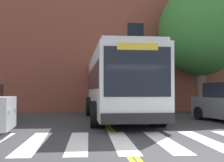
{
  "coord_description": "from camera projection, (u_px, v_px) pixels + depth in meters",
  "views": [
    {
      "loc": [
        -2.5,
        -6.75,
        1.48
      ],
      "look_at": [
        -0.87,
        7.77,
        1.91
      ],
      "focal_mm": 50.0,
      "sensor_mm": 36.0,
      "label": 1
    }
  ],
  "objects": [
    {
      "name": "ground_plane",
      "position": [
        190.0,
        156.0,
        6.94
      ],
      "size": [
        120.0,
        120.0,
        0.0
      ],
      "primitive_type": "plane",
      "color": "#38383A"
    },
    {
      "name": "crosswalk",
      "position": [
        164.0,
        141.0,
        9.01
      ],
      "size": [
        10.6,
        4.39,
        0.01
      ],
      "color": "white",
      "rests_on": "ground"
    },
    {
      "name": "lane_line_yellow_inner",
      "position": [
        93.0,
        110.0,
        22.77
      ],
      "size": [
        0.12,
        36.0,
        0.01
      ],
      "primitive_type": "cube",
      "color": "gold",
      "rests_on": "ground"
    },
    {
      "name": "lane_line_yellow_outer",
      "position": [
        95.0,
        110.0,
        22.79
      ],
      "size": [
        0.12,
        36.0,
        0.01
      ],
      "primitive_type": "cube",
      "color": "gold",
      "rests_on": "ground"
    },
    {
      "name": "city_bus",
      "position": [
        117.0,
        84.0,
        15.68
      ],
      "size": [
        3.0,
        10.67,
        3.33
      ],
      "color": "white",
      "rests_on": "ground"
    },
    {
      "name": "car_navy_behind_bus",
      "position": [
        99.0,
        96.0,
        23.93
      ],
      "size": [
        2.47,
        4.98,
        2.23
      ],
      "color": "navy",
      "rests_on": "ground"
    },
    {
      "name": "street_tree_curbside_large",
      "position": [
        200.0,
        31.0,
        19.93
      ],
      "size": [
        7.56,
        7.59,
        8.17
      ],
      "color": "brown",
      "rests_on": "ground"
    },
    {
      "name": "building_facade",
      "position": [
        125.0,
        47.0,
        25.93
      ],
      "size": [
        30.61,
        9.38,
        10.15
      ],
      "color": "brown",
      "rests_on": "ground"
    }
  ]
}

